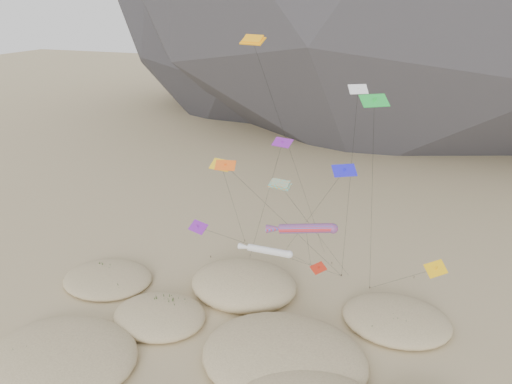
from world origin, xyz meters
TOP-DOWN VIEW (x-y plane):
  - ground at (0.00, 0.00)m, footprint 500.00×500.00m
  - dunes at (-0.70, 2.86)m, footprint 50.54×36.93m
  - dune_grass at (0.26, 2.96)m, footprint 41.67×28.02m
  - kite_stakes at (1.24, 23.11)m, footprint 27.18×6.97m
  - rainbow_tube_kite at (4.82, 8.71)m, footprint 7.19×15.87m
  - white_tube_kite at (1.17, 7.99)m, footprint 6.57×18.13m
  - orange_parafoil at (-3.77, 17.50)m, footprint 8.53×11.37m
  - multi_parafoil at (2.03, 9.85)m, footprint 6.86×13.51m
  - delta_kites at (3.93, 10.63)m, footprint 27.46×20.54m

SIDE VIEW (x-z plane):
  - ground at x=0.00m, z-range 0.00..0.00m
  - kite_stakes at x=1.24m, z-range 0.00..0.30m
  - dunes at x=-0.70m, z-range -1.24..2.63m
  - dune_grass at x=0.26m, z-range 0.10..1.63m
  - white_tube_kite at x=1.17m, z-range 4.57..14.95m
  - rainbow_tube_kite at x=4.82m, z-range 5.86..19.21m
  - multi_parafoil at x=2.03m, z-range 7.85..24.82m
  - delta_kites at x=3.93m, z-range 3.76..30.12m
  - orange_parafoil at x=-3.77m, z-range 14.26..44.53m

